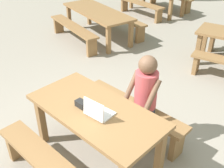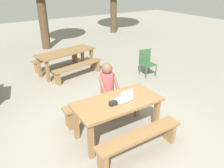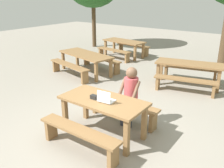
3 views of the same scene
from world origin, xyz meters
name	(u,v)px [view 1 (image 1 of 3)]	position (x,y,z in m)	size (l,w,h in m)	color
ground_plane	(97,156)	(0.00, 0.00, 0.00)	(30.00, 30.00, 0.00)	gray
picnic_table_front	(96,117)	(0.00, 0.00, 0.66)	(1.71, 0.83, 0.78)	olive
bench_near	(50,168)	(0.00, -0.71, 0.35)	(1.70, 0.30, 0.46)	olive
bench_far	(133,111)	(0.00, 0.71, 0.35)	(1.70, 0.30, 0.46)	olive
laptop	(98,112)	(0.12, -0.07, 0.84)	(0.31, 0.27, 0.24)	white
small_pouch	(81,104)	(-0.15, -0.09, 0.82)	(0.14, 0.09, 0.08)	black
person_seated	(144,93)	(0.20, 0.68, 0.77)	(0.41, 0.41, 1.29)	#333847
picnic_table_rear	(97,14)	(-3.01, 2.87, 0.61)	(2.31, 1.27, 0.71)	olive
bench_rear_south	(73,30)	(-3.16, 2.19, 0.35)	(1.98, 0.70, 0.45)	olive
bench_rear_north	(120,19)	(-2.87, 3.55, 0.35)	(1.98, 0.70, 0.45)	olive
bench_distant_south	(141,6)	(-3.29, 4.99, 0.33)	(1.73, 0.49, 0.44)	olive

